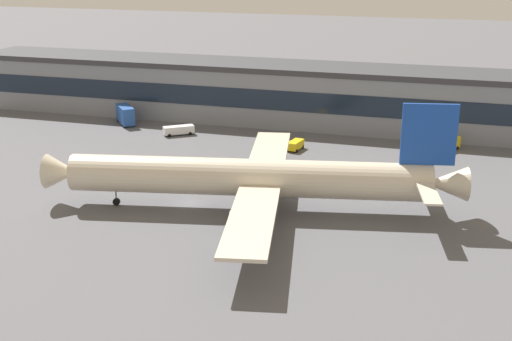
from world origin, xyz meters
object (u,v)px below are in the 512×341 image
(catering_truck, at_px, (125,114))
(crew_van, at_px, (448,143))
(belt_loader, at_px, (178,130))
(follow_me_car, at_px, (295,145))
(airliner, at_px, (254,178))

(catering_truck, distance_m, crew_van, 69.87)
(catering_truck, height_order, belt_loader, catering_truck)
(follow_me_car, bearing_deg, airliner, -87.36)
(crew_van, bearing_deg, follow_me_car, -162.92)
(airliner, xyz_separation_m, belt_loader, (-27.86, 36.39, -4.02))
(catering_truck, xyz_separation_m, crew_van, (69.86, -0.19, -0.83))
(crew_van, relative_size, belt_loader, 0.86)
(belt_loader, bearing_deg, crew_van, 5.23)
(airliner, bearing_deg, crew_van, 56.84)
(catering_truck, bearing_deg, airliner, -44.19)
(catering_truck, bearing_deg, follow_me_car, -12.26)
(crew_van, bearing_deg, catering_truck, 179.84)
(crew_van, height_order, follow_me_car, crew_van)
(follow_me_car, height_order, belt_loader, belt_loader)
(airliner, height_order, belt_loader, airliner)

